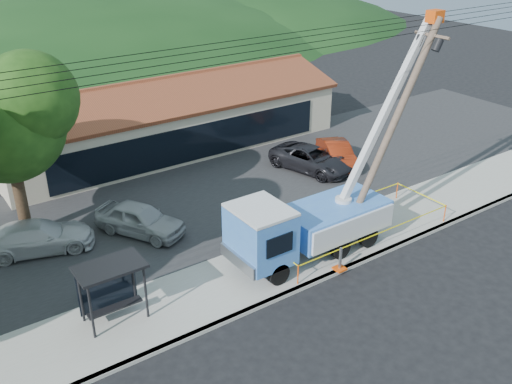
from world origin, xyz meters
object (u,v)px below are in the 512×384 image
at_px(car_white, 40,252).
at_px(car_silver, 142,235).
at_px(utility_truck, 307,221).
at_px(car_dark, 311,171).
at_px(leaning_pole, 393,125).
at_px(bus_shelter, 110,278).
at_px(car_red, 336,165).

bearing_deg(car_white, car_silver, -88.27).
xyz_separation_m(utility_truck, car_white, (-9.77, 7.27, -1.84)).
bearing_deg(car_silver, car_dark, -24.61).
relative_size(utility_truck, leaning_pole, 1.06).
bearing_deg(bus_shelter, car_silver, 56.85).
distance_m(utility_truck, leaning_pole, 5.77).
distance_m(utility_truck, car_silver, 8.25).
relative_size(car_silver, car_red, 1.06).
height_order(leaning_pole, car_dark, leaning_pole).
bearing_deg(car_dark, car_red, -21.18).
distance_m(car_silver, car_dark, 11.63).
relative_size(car_red, car_dark, 0.82).
bearing_deg(utility_truck, car_silver, 130.87).
bearing_deg(car_white, car_dark, -73.83).
height_order(car_white, car_dark, car_white).
relative_size(utility_truck, car_red, 2.52).
bearing_deg(leaning_pole, car_red, 62.87).
height_order(utility_truck, bus_shelter, utility_truck).
relative_size(utility_truck, car_dark, 2.06).
bearing_deg(car_red, car_dark, -163.32).
distance_m(leaning_pole, car_white, 17.06).
xyz_separation_m(utility_truck, car_red, (8.19, 6.96, -1.84)).
bearing_deg(bus_shelter, car_dark, 23.45).
bearing_deg(car_red, leaning_pole, -94.23).
distance_m(car_silver, car_white, 4.66).
bearing_deg(car_white, bus_shelter, -155.11).
bearing_deg(bus_shelter, car_white, 98.78).
bearing_deg(car_dark, bus_shelter, -171.94).
xyz_separation_m(bus_shelter, car_silver, (3.55, 5.34, -1.90)).
bearing_deg(leaning_pole, car_white, 151.28).
bearing_deg(car_silver, leaning_pole, -64.20).
bearing_deg(utility_truck, car_white, 143.33).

